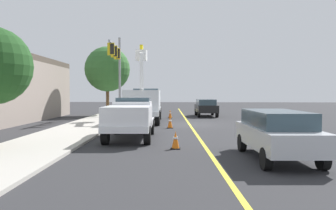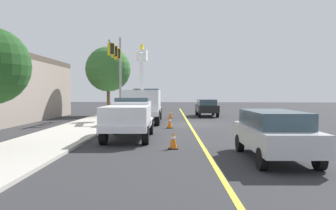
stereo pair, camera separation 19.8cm
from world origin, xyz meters
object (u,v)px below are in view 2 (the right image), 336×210
at_px(traffic_cone_mid_front, 170,122).
at_px(utility_bucket_truck, 144,102).
at_px(traffic_signal_mast, 117,62).
at_px(service_pickup_truck, 129,117).
at_px(passing_minivan, 207,106).
at_px(traffic_cone_mid_rear, 171,114).
at_px(traffic_cone_leading, 173,140).
at_px(trailing_sedan, 274,132).

bearing_deg(traffic_cone_mid_front, utility_bucket_truck, 27.19).
bearing_deg(traffic_signal_mast, service_pickup_truck, -164.71).
bearing_deg(utility_bucket_truck, passing_minivan, -36.81).
distance_m(traffic_cone_mid_rear, traffic_signal_mast, 6.72).
bearing_deg(traffic_signal_mast, passing_minivan, -64.87).
distance_m(traffic_cone_leading, traffic_cone_mid_front, 8.20).
distance_m(service_pickup_truck, trailing_sedan, 7.65).
height_order(traffic_cone_leading, traffic_cone_mid_rear, traffic_cone_mid_rear).
xyz_separation_m(service_pickup_truck, traffic_cone_mid_front, (5.33, -1.66, -0.72)).
bearing_deg(passing_minivan, utility_bucket_truck, 143.19).
bearing_deg(traffic_cone_mid_front, passing_minivan, -13.94).
distance_m(utility_bucket_truck, traffic_signal_mast, 5.51).
height_order(trailing_sedan, traffic_cone_mid_rear, trailing_sedan).
bearing_deg(trailing_sedan, utility_bucket_truck, 24.62).
distance_m(trailing_sedan, traffic_cone_mid_front, 10.97).
height_order(utility_bucket_truck, passing_minivan, utility_bucket_truck).
xyz_separation_m(utility_bucket_truck, traffic_signal_mast, (3.17, 2.88, 3.47)).
bearing_deg(utility_bucket_truck, traffic_cone_mid_rear, -22.93).
relative_size(traffic_cone_mid_rear, traffic_signal_mast, 0.10).
xyz_separation_m(service_pickup_truck, trailing_sedan, (-4.73, -6.01, -0.15)).
height_order(service_pickup_truck, passing_minivan, service_pickup_truck).
relative_size(service_pickup_truck, passing_minivan, 1.17).
bearing_deg(traffic_cone_mid_front, traffic_cone_leading, -174.88).
bearing_deg(service_pickup_truck, traffic_cone_mid_front, -17.26).
height_order(utility_bucket_truck, traffic_cone_mid_front, utility_bucket_truck).
bearing_deg(trailing_sedan, service_pickup_truck, 51.83).
relative_size(utility_bucket_truck, traffic_signal_mast, 1.11).
distance_m(passing_minivan, traffic_cone_mid_rear, 4.38).
relative_size(traffic_cone_mid_front, traffic_signal_mast, 0.11).
height_order(utility_bucket_truck, traffic_cone_leading, utility_bucket_truck).
height_order(utility_bucket_truck, traffic_cone_mid_rear, utility_bucket_truck).
bearing_deg(traffic_cone_mid_rear, trailing_sedan, -165.48).
bearing_deg(traffic_cone_leading, trailing_sedan, -117.48).
height_order(service_pickup_truck, trailing_sedan, service_pickup_truck).
distance_m(service_pickup_truck, traffic_cone_mid_rear, 14.24).
relative_size(passing_minivan, traffic_signal_mast, 0.65).
distance_m(trailing_sedan, traffic_cone_mid_rear, 19.53).
bearing_deg(passing_minivan, traffic_signal_mast, 115.13).
distance_m(utility_bucket_truck, service_pickup_truck, 9.93).
xyz_separation_m(trailing_sedan, traffic_signal_mast, (17.79, 9.58, 4.10)).
distance_m(trailing_sedan, traffic_cone_leading, 4.13).
xyz_separation_m(traffic_cone_leading, traffic_cone_mid_front, (8.17, 0.73, 0.04)).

